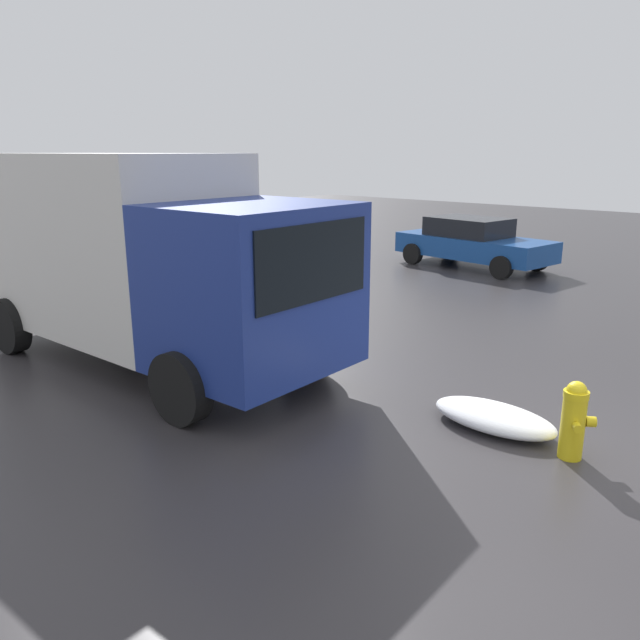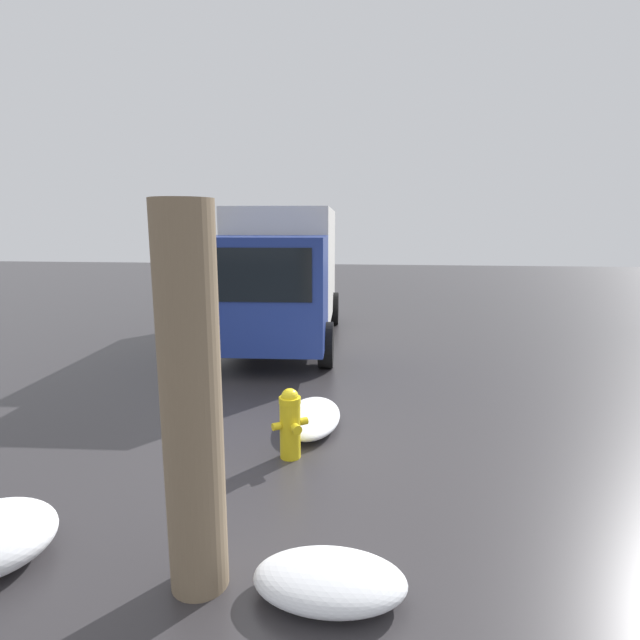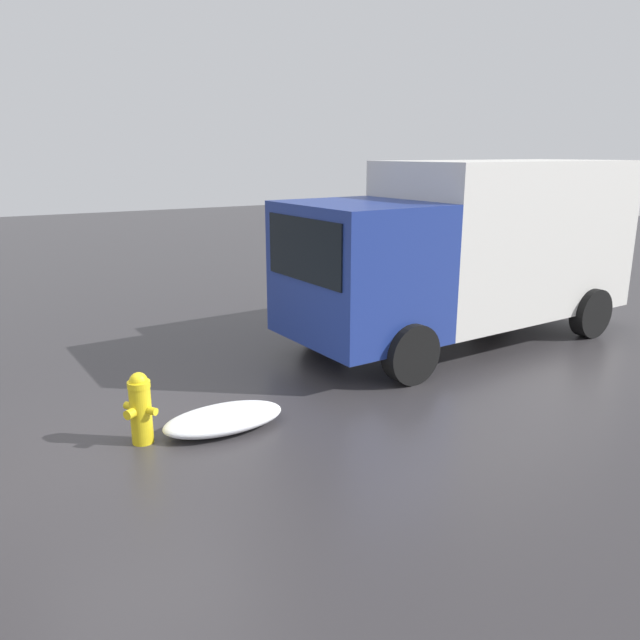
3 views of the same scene
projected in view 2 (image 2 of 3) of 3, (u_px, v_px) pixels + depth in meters
name	position (u px, v px, depth m)	size (l,w,h in m)	color
ground_plane	(290.00, 457.00, 6.02)	(60.00, 60.00, 0.00)	#333033
fire_hydrant	(290.00, 422.00, 5.93)	(0.38, 0.42, 0.86)	yellow
tree_trunk	(192.00, 403.00, 3.63)	(0.68, 0.44, 2.93)	#7F6B51
delivery_truck	(282.00, 270.00, 11.88)	(6.72, 2.88, 3.14)	navy
snow_pile_by_hydrant	(312.00, 417.00, 6.91)	(1.51, 0.78, 0.26)	white
snow_pile_by_tree	(330.00, 580.00, 3.74)	(0.72, 1.16, 0.27)	white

